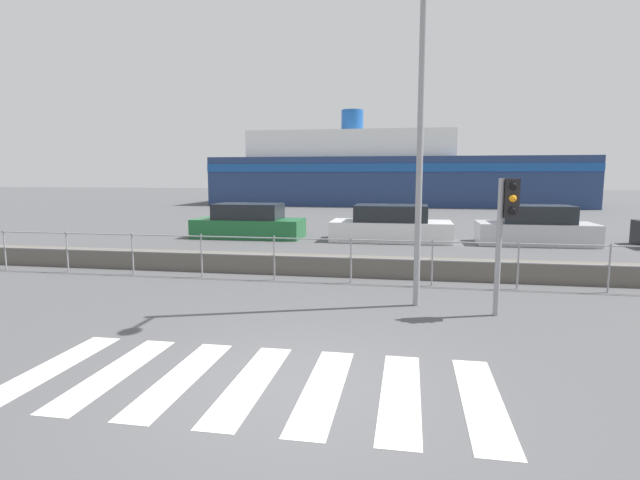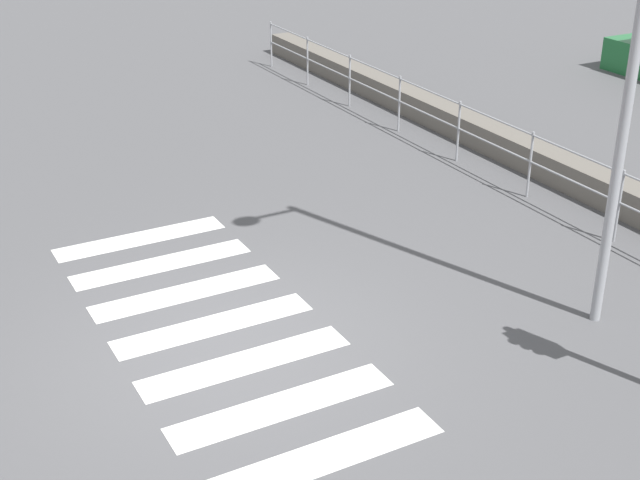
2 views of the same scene
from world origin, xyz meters
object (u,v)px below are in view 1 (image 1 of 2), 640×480
streetlamp (422,86)px  parked_car_green (249,223)px  ferry_boat (386,174)px  parked_car_white (391,226)px  parked_car_silver (535,228)px  traffic_light_far (507,216)px

streetlamp → parked_car_green: bearing=124.0°
ferry_boat → parked_car_white: bearing=-86.7°
parked_car_green → parked_car_silver: size_ratio=1.07×
parked_car_green → parked_car_silver: bearing=-0.0°
traffic_light_far → parked_car_silver: (2.82, 9.87, -1.20)m
traffic_light_far → parked_car_green: bearing=128.9°
streetlamp → ferry_boat: size_ratio=0.23×
streetlamp → ferry_boat: 32.72m
ferry_boat → streetlamp: bearing=-86.2°
streetlamp → ferry_boat: (-2.18, 32.61, -1.55)m
parked_car_silver → traffic_light_far: bearing=-105.9°
streetlamp → parked_car_silver: (4.33, 9.60, -3.48)m
streetlamp → parked_car_green: (-6.47, 9.60, -3.51)m
streetlamp → parked_car_green: 12.09m
traffic_light_far → ferry_boat: 33.10m
traffic_light_far → ferry_boat: (-3.69, 32.89, 0.74)m
traffic_light_far → streetlamp: size_ratio=0.37×
parked_car_white → parked_car_silver: parked_car_silver is taller
streetlamp → parked_car_white: streetlamp is taller
parked_car_green → parked_car_silver: (10.79, -0.00, 0.02)m
parked_car_green → parked_car_silver: parked_car_silver is taller
ferry_boat → parked_car_silver: size_ratio=7.25×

